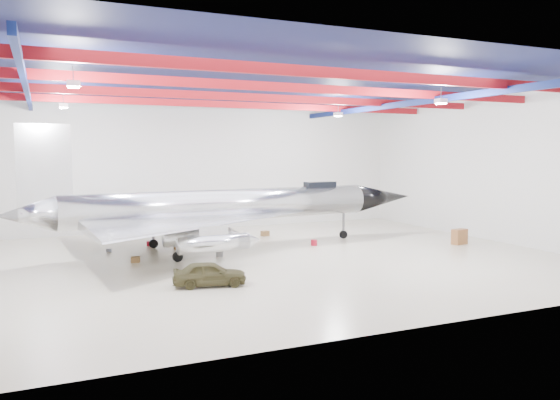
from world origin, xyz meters
name	(u,v)px	position (x,y,z in m)	size (l,w,h in m)	color
floor	(244,260)	(0.00, 0.00, 0.00)	(40.00, 40.00, 0.00)	beige
wall_back	(185,167)	(0.00, 15.00, 5.50)	(40.00, 40.00, 0.00)	silver
wall_right	(492,168)	(20.00, 0.00, 5.50)	(30.00, 30.00, 0.00)	silver
ceiling	(243,82)	(0.00, 0.00, 11.00)	(40.00, 40.00, 0.00)	#0A0F38
ceiling_structure	(244,93)	(0.00, 0.00, 10.32)	(39.50, 29.50, 1.08)	maroon
jet_aircraft	(225,210)	(0.18, 4.37, 2.76)	(30.86, 18.98, 8.41)	silver
jeep	(210,274)	(-3.82, -5.41, 0.63)	(1.48, 3.68, 1.25)	#3E3A1F
desk	(459,237)	(16.53, -0.59, 0.56)	(1.22, 0.61, 1.12)	brown
crate_ply	(136,260)	(-6.33, 2.11, 0.18)	(0.51, 0.41, 0.36)	olive
toolbox_red	(150,243)	(-4.42, 7.87, 0.17)	(0.47, 0.38, 0.33)	#A21023
engine_drum	(220,253)	(-1.03, 1.89, 0.21)	(0.46, 0.46, 0.41)	#59595B
parts_bin	(265,233)	(4.93, 8.78, 0.21)	(0.59, 0.47, 0.41)	olive
crate_small	(109,250)	(-7.43, 6.42, 0.11)	(0.33, 0.26, 0.23)	#59595B
tool_chest	(314,243)	(6.49, 3.18, 0.21)	(0.47, 0.47, 0.42)	#A21023
oil_barrel	(178,246)	(-2.86, 5.58, 0.21)	(0.61, 0.49, 0.43)	olive
spares_box	(223,236)	(1.45, 9.03, 0.17)	(0.39, 0.39, 0.35)	#59595B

